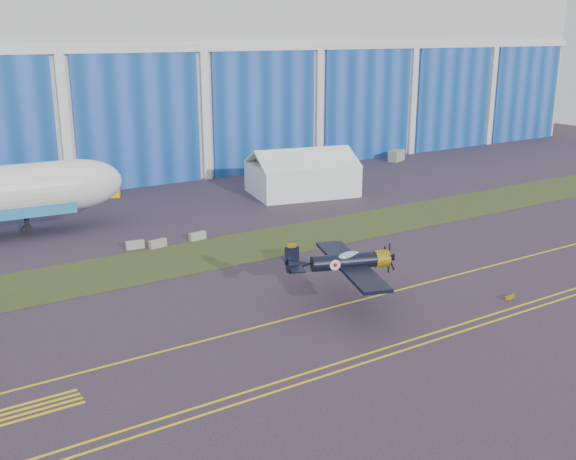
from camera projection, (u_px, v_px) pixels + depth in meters
ground at (228, 307)px, 58.32m from camera, size 260.00×260.00×0.00m
grass_median at (165, 262)px, 69.64m from camera, size 260.00×10.00×0.02m
hangar at (26, 82)px, 112.20m from camera, size 220.00×45.70×30.00m
taxiway_centreline at (256, 327)px, 54.27m from camera, size 200.00×0.20×0.02m
edge_line_near at (325, 376)px, 46.58m from camera, size 80.00×0.20×0.02m
edge_line_far at (316, 370)px, 47.39m from camera, size 80.00×0.20×0.02m
hold_short_ladder at (34, 409)px, 42.49m from camera, size 6.00×2.40×0.02m
guard_board_right at (510, 297)px, 59.89m from camera, size 1.20×0.15×0.35m
warbird at (344, 262)px, 57.79m from camera, size 14.57×16.00×3.92m
tent at (302, 171)px, 98.32m from camera, size 16.59×13.57×6.82m
shipping_container at (69, 193)px, 93.61m from camera, size 7.13×4.53×2.88m
tug at (111, 192)px, 97.04m from camera, size 2.85×2.36×1.43m
gse_box at (396, 156)px, 124.25m from camera, size 3.74×2.88×1.99m
barrier_a at (135, 245)px, 73.83m from camera, size 2.05×0.79×0.90m
barrier_b at (158, 244)px, 74.24m from camera, size 2.07×0.90×0.90m
barrier_c at (197, 236)px, 76.99m from camera, size 2.06×0.83×0.90m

